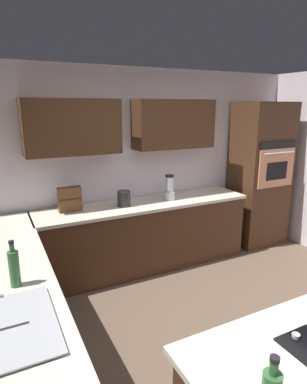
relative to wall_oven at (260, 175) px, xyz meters
The scene contains 12 objects.
ground_plane 2.75m from the wall_oven, 42.84° to the left, with size 14.00×14.00×0.00m, color brown.
wall_back 1.97m from the wall_oven, ahead, with size 6.00×0.44×2.60m.
lower_cabinets_back 2.06m from the wall_oven, ahead, with size 2.80×0.60×0.86m, color #472B19.
countertop_back 1.96m from the wall_oven, ahead, with size 2.84×0.64×0.04m, color silver.
lower_cabinets_side 3.91m from the wall_oven, 17.62° to the left, with size 0.60×2.90×0.86m, color #472B19.
countertop_side 3.86m from the wall_oven, 17.62° to the left, with size 0.64×2.94×0.04m, color silver.
wall_oven is the anchor object (origin of this frame).
sink_unit 4.15m from the wall_oven, 27.37° to the left, with size 0.46×0.70×0.23m.
blender 1.60m from the wall_oven, ahead, with size 0.15×0.15×0.34m.
spice_rack 2.90m from the wall_oven, ahead, with size 0.27×0.11×0.30m.
kettle 2.25m from the wall_oven, ahead, with size 0.16×0.16×0.19m, color #262628.
dish_soap_bottle 3.89m from the wall_oven, 21.48° to the left, with size 0.07×0.07×0.34m.
Camera 1 is at (1.83, 1.96, 2.12)m, focal length 30.57 mm.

